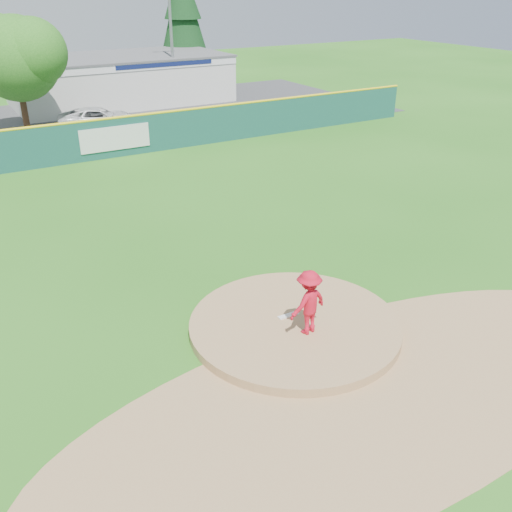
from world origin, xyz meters
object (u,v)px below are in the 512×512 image
conifer_tree (183,16)px  deciduous_tree (14,54)px  light_pole_right (171,23)px  van (98,118)px  pool_building_grp (120,79)px  pitcher (308,302)px

conifer_tree → deciduous_tree: bearing=-143.7°
deciduous_tree → light_pole_right: light_pole_right is taller
deciduous_tree → van: bearing=-8.2°
deciduous_tree → conifer_tree: 18.63m
pool_building_grp → conifer_tree: conifer_tree is taller
deciduous_tree → light_pole_right: 11.75m
pitcher → deciduous_tree: 25.86m
van → pitcher: bearing=-170.3°
pool_building_grp → deciduous_tree: (-8.00, -6.99, 2.89)m
van → light_pole_right: light_pole_right is taller
van → deciduous_tree: (-4.01, 0.57, 3.89)m
van → conifer_tree: conifer_tree is taller
pitcher → van: (2.00, 24.97, -0.43)m
pitcher → light_pole_right: (8.99, 29.55, 4.44)m
pitcher → deciduous_tree: deciduous_tree is taller
light_pole_right → deciduous_tree: bearing=-160.0°
deciduous_tree → light_pole_right: size_ratio=0.74×
van → pool_building_grp: bearing=-13.5°
van → light_pole_right: bearing=-42.5°
conifer_tree → pitcher: bearing=-109.6°
pool_building_grp → conifer_tree: bearing=29.8°
van → light_pole_right: (6.99, 4.57, 4.88)m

